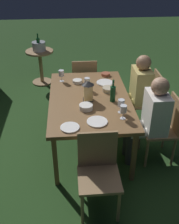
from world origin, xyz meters
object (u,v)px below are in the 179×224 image
person_in_cream (150,117)px  plate_b (105,83)px  wine_glass_c (61,74)px  bowl_salad (106,74)px  bowl_dip (108,89)px  green_bottle_on_table (113,93)px  wine_glass_d (123,110)px  chair_head_far (84,80)px  chair_head_near (98,170)px  person_in_mustard (136,89)px  dining_table (90,101)px  plate_c (70,127)px  bowl_olives (86,107)px  plate_a (97,122)px  chair_side_left_b (148,98)px  wine_glass_b (87,82)px  bowl_bread (77,81)px  wine_glass_a (121,104)px  lantern_centerpiece (88,90)px  ice_bucket (39,46)px  chair_side_left_a (164,126)px  side_table (40,62)px

person_in_cream → plate_b: person_in_cream is taller
wine_glass_c → person_in_cream: bearing=-129.9°
bowl_salad → bowl_dip: size_ratio=0.81×
green_bottle_on_table → wine_glass_d: (-0.41, -0.05, 0.01)m
chair_head_far → person_in_cream: (-1.44, -0.71, 0.15)m
chair_head_near → person_in_mustard: person_in_mustard is taller
dining_table → wine_glass_c: bearing=34.4°
plate_c → bowl_olives: 0.43m
wine_glass_c → plate_a: (-1.11, -0.40, -0.11)m
chair_side_left_b → wine_glass_b: (-0.14, 0.92, 0.37)m
chair_head_near → bowl_bread: (1.53, 0.14, 0.28)m
wine_glass_d → chair_head_near: bearing=148.3°
chair_side_left_b → wine_glass_a: wine_glass_a is taller
wine_glass_c → plate_b: size_ratio=0.71×
plate_c → bowl_dip: bearing=-33.1°
person_in_cream → green_bottle_on_table: 0.54m
bowl_salad → chair_head_near: bearing=170.2°
person_in_cream → green_bottle_on_table: (0.25, 0.43, 0.21)m
chair_head_near → chair_head_far: same height
lantern_centerpiece → bowl_olives: bearing=169.5°
chair_side_left_b → ice_bucket: bearing=44.7°
person_in_cream → wine_glass_b: 0.97m
dining_table → bowl_dip: bowl_dip is taller
bowl_olives → chair_side_left_a: bearing=-94.7°
wine_glass_d → plate_a: (-0.05, 0.30, -0.11)m
person_in_mustard → bowl_salad: size_ratio=8.73×
bowl_bread → chair_head_far: bearing=-12.6°
bowl_olives → bowl_bread: bowl_olives is taller
chair_side_left_a → lantern_centerpiece: bearing=72.2°
green_bottle_on_table → side_table: green_bottle_on_table is taller
plate_b → person_in_mustard: bearing=-95.4°
green_bottle_on_table → wine_glass_c: size_ratio=1.72×
plate_b → bowl_salad: (0.26, -0.04, 0.02)m
chair_side_left_b → bowl_bread: (0.09, 1.04, 0.28)m
bowl_olives → side_table: 2.53m
chair_side_left_b → person_in_cream: bearing=165.2°
bowl_bread → bowl_salad: size_ratio=1.01×
chair_head_far → bowl_olives: size_ratio=5.32×
person_in_cream → bowl_olives: 0.79m
chair_side_left_a → bowl_olives: bearing=85.3°
plate_a → plate_b: 1.02m
person_in_mustard → plate_c: person_in_mustard is taller
chair_side_left_b → chair_head_far: bearing=52.4°
person_in_mustard → bowl_olives: person_in_mustard is taller
wine_glass_c → ice_bucket: (1.58, 0.45, -0.08)m
lantern_centerpiece → wine_glass_b: lantern_centerpiece is taller
bowl_olives → bowl_dip: bowl_olives is taller
plate_a → bowl_salad: size_ratio=1.76×
bowl_dip → chair_side_left_b: bearing=-71.3°
plate_a → side_table: bearing=17.5°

